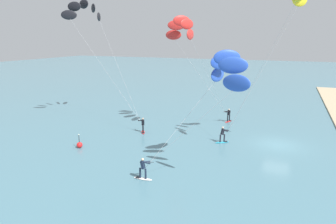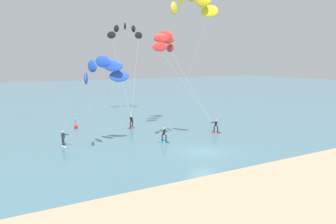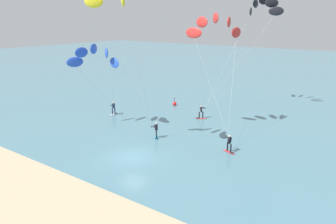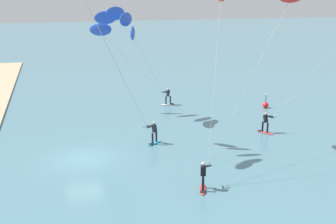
% 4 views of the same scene
% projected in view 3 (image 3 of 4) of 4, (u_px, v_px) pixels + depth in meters
% --- Properties ---
extents(ground_plane, '(240.00, 240.00, 0.00)m').
position_uv_depth(ground_plane, '(133.00, 157.00, 31.26)').
color(ground_plane, slate).
extents(sand_strip, '(80.00, 10.93, 0.16)m').
position_uv_depth(sand_strip, '(11.00, 210.00, 22.37)').
color(sand_strip, tan).
rests_on(sand_strip, ground).
extents(kitesurfer_nearshore, '(7.95, 7.72, 12.58)m').
position_uv_depth(kitesurfer_nearshore, '(216.00, 30.00, 35.53)').
color(kitesurfer_nearshore, red).
rests_on(kitesurfer_nearshore, ground).
extents(kitesurfer_mid_water, '(4.97, 7.30, 15.13)m').
position_uv_depth(kitesurfer_mid_water, '(110.00, 1.00, 28.59)').
color(kitesurfer_mid_water, '#23ADD1').
rests_on(kitesurfer_mid_water, ground).
extents(kitesurfer_far_out, '(5.97, 8.02, 9.42)m').
position_uv_depth(kitesurfer_far_out, '(95.00, 58.00, 37.34)').
color(kitesurfer_far_out, white).
rests_on(kitesurfer_far_out, ground).
extents(kitesurfer_downwind, '(6.85, 11.50, 14.78)m').
position_uv_depth(kitesurfer_downwind, '(261.00, 10.00, 44.78)').
color(kitesurfer_downwind, red).
rests_on(kitesurfer_downwind, ground).
extents(marker_buoy, '(0.56, 0.56, 1.38)m').
position_uv_depth(marker_buoy, '(175.00, 103.00, 49.40)').
color(marker_buoy, red).
rests_on(marker_buoy, ground).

